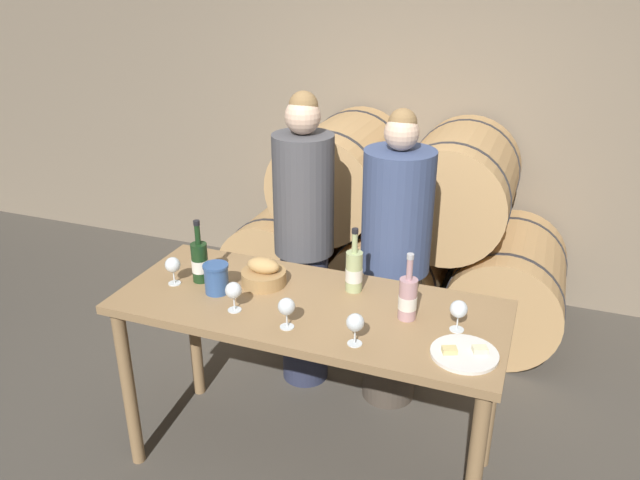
{
  "coord_description": "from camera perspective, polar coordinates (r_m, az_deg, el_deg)",
  "views": [
    {
      "loc": [
        0.9,
        -2.25,
        2.29
      ],
      "look_at": [
        0.0,
        0.14,
        1.16
      ],
      "focal_mm": 35.0,
      "sensor_mm": 36.0,
      "label": 1
    }
  ],
  "objects": [
    {
      "name": "wine_glass_right",
      "position": [
        2.46,
        3.24,
        -7.61
      ],
      "size": [
        0.07,
        0.07,
        0.14
      ],
      "color": "white",
      "rests_on": "tasting_table"
    },
    {
      "name": "person_right",
      "position": [
        3.33,
        6.83,
        -2.22
      ],
      "size": [
        0.36,
        0.36,
        1.67
      ],
      "color": "#4C4238",
      "rests_on": "ground_plane"
    },
    {
      "name": "wine_bottle_red",
      "position": [
        2.99,
        -10.93,
        -1.95
      ],
      "size": [
        0.08,
        0.08,
        0.31
      ],
      "color": "#193819",
      "rests_on": "tasting_table"
    },
    {
      "name": "wine_glass_center",
      "position": [
        2.57,
        -3.08,
        -6.16
      ],
      "size": [
        0.07,
        0.07,
        0.14
      ],
      "color": "white",
      "rests_on": "tasting_table"
    },
    {
      "name": "blue_crock",
      "position": [
        2.88,
        -9.46,
        -3.39
      ],
      "size": [
        0.12,
        0.12,
        0.14
      ],
      "color": "#335693",
      "rests_on": "tasting_table"
    },
    {
      "name": "wine_glass_far_right",
      "position": [
        2.61,
        12.56,
        -6.25
      ],
      "size": [
        0.07,
        0.07,
        0.14
      ],
      "color": "white",
      "rests_on": "tasting_table"
    },
    {
      "name": "stone_wall_back",
      "position": [
        4.58,
        9.42,
        14.86
      ],
      "size": [
        10.0,
        0.12,
        3.2
      ],
      "color": "gray",
      "rests_on": "ground_plane"
    },
    {
      "name": "cheese_plate",
      "position": [
        2.5,
        13.06,
        -10.07
      ],
      "size": [
        0.26,
        0.26,
        0.04
      ],
      "color": "white",
      "rests_on": "tasting_table"
    },
    {
      "name": "barrel_stack",
      "position": [
        4.29,
        6.87,
        0.63
      ],
      "size": [
        2.28,
        0.96,
        1.37
      ],
      "color": "tan",
      "rests_on": "ground_plane"
    },
    {
      "name": "wine_glass_left",
      "position": [
        2.71,
        -7.92,
        -4.65
      ],
      "size": [
        0.07,
        0.07,
        0.14
      ],
      "color": "white",
      "rests_on": "tasting_table"
    },
    {
      "name": "person_left",
      "position": [
        3.46,
        -1.46,
        -0.35
      ],
      "size": [
        0.33,
        0.33,
        1.71
      ],
      "color": "#2D334C",
      "rests_on": "ground_plane"
    },
    {
      "name": "bread_basket",
      "position": [
        2.94,
        -5.17,
        -3.14
      ],
      "size": [
        0.21,
        0.21,
        0.13
      ],
      "color": "#A87F4C",
      "rests_on": "tasting_table"
    },
    {
      "name": "tasting_table",
      "position": [
        2.85,
        -1.02,
        -7.94
      ],
      "size": [
        1.74,
        0.71,
        0.91
      ],
      "color": "#99754C",
      "rests_on": "ground_plane"
    },
    {
      "name": "ground_plane",
      "position": [
        3.34,
        -0.92,
        -19.56
      ],
      "size": [
        10.0,
        10.0,
        0.0
      ],
      "primitive_type": "plane",
      "color": "#4C473F"
    },
    {
      "name": "wine_glass_far_left",
      "position": [
        2.99,
        -13.31,
        -2.28
      ],
      "size": [
        0.07,
        0.07,
        0.14
      ],
      "color": "white",
      "rests_on": "tasting_table"
    },
    {
      "name": "wine_bottle_white",
      "position": [
        2.86,
        3.14,
        -2.81
      ],
      "size": [
        0.08,
        0.08,
        0.31
      ],
      "color": "#ADBC7F",
      "rests_on": "tasting_table"
    },
    {
      "name": "wine_bottle_rose",
      "position": [
        2.66,
        8.03,
        -5.26
      ],
      "size": [
        0.08,
        0.08,
        0.3
      ],
      "color": "#BC8E93",
      "rests_on": "tasting_table"
    }
  ]
}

